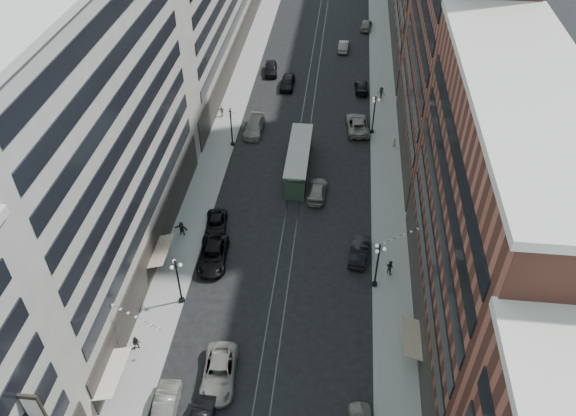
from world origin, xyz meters
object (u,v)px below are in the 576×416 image
at_px(car_13, 288,82).
at_px(pedestrian_9, 381,93).
at_px(lamppost_sw_far, 178,280).
at_px(car_12, 361,87).
at_px(pedestrian_5, 182,228).
at_px(pedestrian_7, 390,267).
at_px(car_extra_2, 219,373).
at_px(lamppost_se_far, 377,264).
at_px(car_extra_0, 366,25).
at_px(pedestrian_8, 394,142).
at_px(pedestrian_6, 222,111).
at_px(car_1, 165,409).
at_px(car_14, 343,46).
at_px(car_11, 357,124).
at_px(car_2, 213,255).
at_px(car_7, 216,224).
at_px(car_extra_1, 317,190).
at_px(car_10, 359,251).
at_px(car_9, 271,69).
at_px(pedestrian_2, 136,343).
at_px(lamppost_se_mid, 374,113).
at_px(car_8, 254,127).
at_px(streetcar, 299,161).

relative_size(car_13, pedestrian_9, 2.84).
xyz_separation_m(lamppost_sw_far, car_12, (16.85, 43.78, -2.39)).
height_order(car_12, pedestrian_5, pedestrian_5).
bearing_deg(pedestrian_7, car_extra_2, 86.78).
xyz_separation_m(lamppost_se_far, car_extra_0, (-0.80, 63.52, -2.28)).
distance_m(pedestrian_8, car_extra_0, 38.96).
distance_m(car_13, pedestrian_6, 12.81).
xyz_separation_m(lamppost_sw_far, car_1, (1.62, -11.57, -2.27)).
xyz_separation_m(car_14, pedestrian_6, (-16.47, -24.02, 0.20)).
distance_m(car_11, car_12, 11.10).
height_order(car_2, car_7, car_2).
bearing_deg(car_extra_1, pedestrian_5, 33.43).
xyz_separation_m(lamppost_sw_far, pedestrian_6, (-2.77, 34.02, -2.13)).
relative_size(car_2, car_12, 1.26).
relative_size(pedestrian_6, car_extra_1, 0.32).
distance_m(car_1, car_12, 57.41).
relative_size(car_13, car_14, 1.08).
bearing_deg(car_10, car_12, -83.61).
bearing_deg(car_14, pedestrian_7, 99.00).
height_order(car_14, car_extra_2, car_extra_2).
relative_size(car_9, car_14, 1.06).
bearing_deg(pedestrian_2, car_9, 70.65).
relative_size(lamppost_se_mid, pedestrian_8, 3.56).
height_order(car_13, car_extra_0, car_13).
xyz_separation_m(car_8, car_extra_2, (2.86, -38.47, 0.01)).
xyz_separation_m(car_8, car_extra_0, (15.20, 36.94, -0.02)).
height_order(streetcar, pedestrian_5, streetcar).
bearing_deg(pedestrian_7, lamppost_se_mid, -43.12).
distance_m(car_9, car_extra_0, 24.62).
height_order(pedestrian_2, car_10, pedestrian_2).
xyz_separation_m(car_11, pedestrian_8, (4.86, -3.98, 0.05)).
bearing_deg(car_7, lamppost_se_far, -28.49).
bearing_deg(car_11, pedestrian_9, -116.92).
height_order(lamppost_se_far, car_12, lamppost_se_far).
relative_size(lamppost_se_far, car_8, 0.96).
relative_size(car_11, car_14, 1.36).
height_order(pedestrian_5, pedestrian_6, pedestrian_5).
bearing_deg(pedestrian_8, car_8, -36.26).
bearing_deg(car_1, car_extra_1, 67.83).
xyz_separation_m(car_2, pedestrian_9, (17.90, 35.89, 0.19)).
bearing_deg(streetcar, pedestrian_6, 135.47).
relative_size(pedestrian_5, pedestrian_7, 1.00).
xyz_separation_m(car_13, pedestrian_7, (14.36, -37.94, 0.12)).
xyz_separation_m(pedestrian_2, pedestrian_6, (-0.22, 39.78, 0.06)).
height_order(lamppost_se_mid, car_11, lamppost_se_mid).
distance_m(streetcar, car_10, 16.21).
xyz_separation_m(streetcar, car_12, (7.65, 21.53, -0.81)).
bearing_deg(lamppost_se_far, car_extra_1, 115.56).
distance_m(streetcar, pedestrian_2, 30.38).
height_order(pedestrian_7, pedestrian_9, pedestrian_9).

